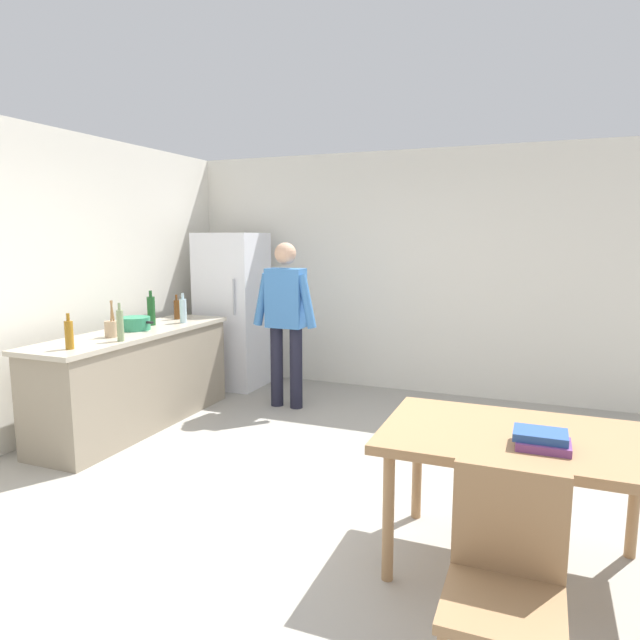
% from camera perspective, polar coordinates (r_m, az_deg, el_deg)
% --- Properties ---
extents(ground_plane, '(14.00, 14.00, 0.00)m').
position_cam_1_polar(ground_plane, '(3.99, -2.30, -17.71)').
color(ground_plane, '#9E998E').
extents(wall_back, '(6.40, 0.12, 2.70)m').
position_cam_1_polar(wall_back, '(6.44, 8.60, 4.78)').
color(wall_back, silver).
rests_on(wall_back, ground_plane).
extents(wall_left, '(0.12, 5.60, 2.70)m').
position_cam_1_polar(wall_left, '(5.36, -27.77, 3.14)').
color(wall_left, silver).
rests_on(wall_left, ground_plane).
extents(kitchen_counter, '(0.64, 2.20, 0.90)m').
position_cam_1_polar(kitchen_counter, '(5.50, -18.24, -5.68)').
color(kitchen_counter, gray).
rests_on(kitchen_counter, ground_plane).
extents(refrigerator, '(0.70, 0.67, 1.80)m').
position_cam_1_polar(refrigerator, '(6.64, -8.88, 0.99)').
color(refrigerator, white).
rests_on(refrigerator, ground_plane).
extents(person, '(0.70, 0.22, 1.70)m').
position_cam_1_polar(person, '(5.71, -3.51, 0.63)').
color(person, '#1E1E2D').
rests_on(person, ground_plane).
extents(dining_table, '(1.40, 0.90, 0.75)m').
position_cam_1_polar(dining_table, '(3.16, 19.61, -12.19)').
color(dining_table, '#9E754C').
rests_on(dining_table, ground_plane).
extents(chair, '(0.42, 0.42, 0.91)m').
position_cam_1_polar(chair, '(2.34, 18.36, -23.60)').
color(chair, '#9E754C').
rests_on(chair, ground_plane).
extents(cooking_pot, '(0.40, 0.28, 0.12)m').
position_cam_1_polar(cooking_pot, '(5.47, -18.35, -0.34)').
color(cooking_pot, '#2D845B').
rests_on(cooking_pot, kitchen_counter).
extents(utensil_jar, '(0.11, 0.11, 0.32)m').
position_cam_1_polar(utensil_jar, '(5.14, -20.50, -0.78)').
color(utensil_jar, tan).
rests_on(utensil_jar, kitchen_counter).
extents(bottle_oil_amber, '(0.06, 0.06, 0.28)m').
position_cam_1_polar(bottle_oil_amber, '(4.71, -24.21, -1.34)').
color(bottle_oil_amber, '#996619').
rests_on(bottle_oil_amber, kitchen_counter).
extents(bottle_wine_green, '(0.08, 0.08, 0.34)m').
position_cam_1_polar(bottle_wine_green, '(5.69, -16.83, 0.94)').
color(bottle_wine_green, '#1E5123').
rests_on(bottle_wine_green, kitchen_counter).
extents(bottle_water_clear, '(0.07, 0.07, 0.30)m').
position_cam_1_polar(bottle_water_clear, '(5.77, -13.78, 0.96)').
color(bottle_water_clear, silver).
rests_on(bottle_water_clear, kitchen_counter).
extents(bottle_beer_brown, '(0.06, 0.06, 0.26)m').
position_cam_1_polar(bottle_beer_brown, '(6.04, -14.39, 1.08)').
color(bottle_beer_brown, '#5B3314').
rests_on(bottle_beer_brown, kitchen_counter).
extents(bottle_vinegar_tall, '(0.06, 0.06, 0.32)m').
position_cam_1_polar(bottle_vinegar_tall, '(4.91, -19.70, -0.48)').
color(bottle_vinegar_tall, gray).
rests_on(bottle_vinegar_tall, kitchen_counter).
extents(book_stack, '(0.26, 0.21, 0.08)m').
position_cam_1_polar(book_stack, '(2.97, 21.67, -11.28)').
color(book_stack, '#753D7F').
rests_on(book_stack, dining_table).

